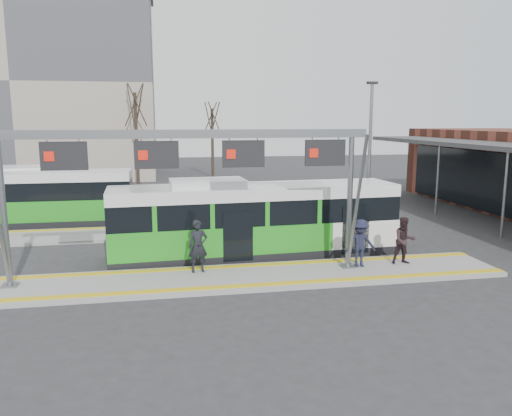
{
  "coord_description": "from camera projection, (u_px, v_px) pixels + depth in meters",
  "views": [
    {
      "loc": [
        -1.3,
        -17.06,
        5.68
      ],
      "look_at": [
        2.45,
        3.0,
        2.06
      ],
      "focal_mm": 35.0,
      "sensor_mm": 36.0,
      "label": 1
    }
  ],
  "objects": [
    {
      "name": "ground",
      "position": [
        204.0,
        282.0,
        17.74
      ],
      "size": [
        120.0,
        120.0,
        0.0
      ],
      "primitive_type": "plane",
      "color": "#2D2D30",
      "rests_on": "ground"
    },
    {
      "name": "platform_main",
      "position": [
        204.0,
        280.0,
        17.72
      ],
      "size": [
        22.0,
        3.0,
        0.15
      ],
      "primitive_type": "cube",
      "color": "gray",
      "rests_on": "ground"
    },
    {
      "name": "platform_second",
      "position": [
        110.0,
        234.0,
        24.74
      ],
      "size": [
        20.0,
        3.0,
        0.15
      ],
      "primitive_type": "cube",
      "color": "gray",
      "rests_on": "ground"
    },
    {
      "name": "tactile_main",
      "position": [
        204.0,
        277.0,
        17.71
      ],
      "size": [
        22.0,
        2.65,
        0.02
      ],
      "color": "gold",
      "rests_on": "platform_main"
    },
    {
      "name": "tactile_second",
      "position": [
        112.0,
        228.0,
        25.84
      ],
      "size": [
        20.0,
        0.35,
        0.02
      ],
      "color": "gold",
      "rests_on": "platform_second"
    },
    {
      "name": "gantry",
      "position": [
        191.0,
        160.0,
        17.17
      ],
      "size": [
        13.0,
        1.68,
        5.2
      ],
      "color": "slate",
      "rests_on": "platform_main"
    },
    {
      "name": "apartment_block",
      "position": [
        27.0,
        83.0,
        48.43
      ],
      "size": [
        24.5,
        12.5,
        18.4
      ],
      "color": "#A6998B",
      "rests_on": "ground"
    },
    {
      "name": "hero_bus",
      "position": [
        254.0,
        220.0,
        20.98
      ],
      "size": [
        12.09,
        3.13,
        3.3
      ],
      "rotation": [
        0.0,
        0.0,
        0.05
      ],
      "color": "black",
      "rests_on": "ground"
    },
    {
      "name": "bg_bus_green",
      "position": [
        22.0,
        199.0,
        27.04
      ],
      "size": [
        11.66,
        2.61,
        2.91
      ],
      "rotation": [
        0.0,
        0.0,
        -0.01
      ],
      "color": "black",
      "rests_on": "ground"
    },
    {
      "name": "passenger_a",
      "position": [
        198.0,
        246.0,
        18.23
      ],
      "size": [
        0.76,
        0.55,
        1.94
      ],
      "primitive_type": "imported",
      "rotation": [
        0.0,
        0.0,
        0.12
      ],
      "color": "black",
      "rests_on": "platform_main"
    },
    {
      "name": "passenger_b",
      "position": [
        404.0,
        241.0,
        19.28
      ],
      "size": [
        0.93,
        0.74,
        1.84
      ],
      "primitive_type": "imported",
      "rotation": [
        0.0,
        0.0,
        -0.06
      ],
      "color": "#2B1D20",
      "rests_on": "platform_main"
    },
    {
      "name": "passenger_c",
      "position": [
        360.0,
        243.0,
        18.9
      ],
      "size": [
        1.2,
        0.72,
        1.83
      ],
      "primitive_type": "imported",
      "rotation": [
        0.0,
        0.0,
        -0.04
      ],
      "color": "#1C1E32",
      "rests_on": "platform_main"
    },
    {
      "name": "tree_left",
      "position": [
        135.0,
        106.0,
        43.55
      ],
      "size": [
        1.4,
        1.4,
        9.09
      ],
      "color": "#382B21",
      "rests_on": "ground"
    },
    {
      "name": "tree_mid",
      "position": [
        212.0,
        118.0,
        48.47
      ],
      "size": [
        1.4,
        1.4,
        7.65
      ],
      "color": "#382B21",
      "rests_on": "ground"
    },
    {
      "name": "lamp_east",
      "position": [
        369.0,
        154.0,
        24.65
      ],
      "size": [
        0.5,
        0.25,
        7.49
      ],
      "color": "slate",
      "rests_on": "ground"
    }
  ]
}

